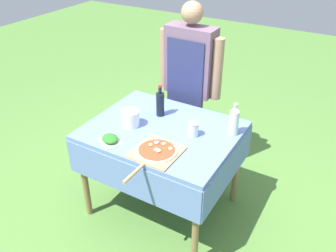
{
  "coord_description": "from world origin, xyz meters",
  "views": [
    {
      "loc": [
        1.21,
        -1.97,
        2.25
      ],
      "look_at": [
        0.05,
        0.0,
        0.85
      ],
      "focal_mm": 38.0,
      "sensor_mm": 36.0,
      "label": 1
    }
  ],
  "objects_px": {
    "pizza_on_peel": "(156,152)",
    "herb_container": "(110,139)",
    "sauce_jar": "(193,130)",
    "person_cook": "(190,77)",
    "water_bottle": "(234,120)",
    "oil_bottle": "(160,104)",
    "mixing_tub": "(130,118)",
    "prep_table": "(162,140)"
  },
  "relations": [
    {
      "from": "water_bottle",
      "to": "mixing_tub",
      "type": "bearing_deg",
      "value": -158.68
    },
    {
      "from": "mixing_tub",
      "to": "sauce_jar",
      "type": "relative_size",
      "value": 1.3
    },
    {
      "from": "person_cook",
      "to": "mixing_tub",
      "type": "relative_size",
      "value": 11.38
    },
    {
      "from": "prep_table",
      "to": "sauce_jar",
      "type": "distance_m",
      "value": 0.29
    },
    {
      "from": "person_cook",
      "to": "sauce_jar",
      "type": "relative_size",
      "value": 14.84
    },
    {
      "from": "person_cook",
      "to": "pizza_on_peel",
      "type": "distance_m",
      "value": 1.01
    },
    {
      "from": "water_bottle",
      "to": "oil_bottle",
      "type": "bearing_deg",
      "value": -177.13
    },
    {
      "from": "oil_bottle",
      "to": "herb_container",
      "type": "distance_m",
      "value": 0.53
    },
    {
      "from": "prep_table",
      "to": "water_bottle",
      "type": "xyz_separation_m",
      "value": [
        0.49,
        0.2,
        0.23
      ]
    },
    {
      "from": "water_bottle",
      "to": "sauce_jar",
      "type": "relative_size",
      "value": 2.35
    },
    {
      "from": "person_cook",
      "to": "mixing_tub",
      "type": "bearing_deg",
      "value": 81.31
    },
    {
      "from": "sauce_jar",
      "to": "person_cook",
      "type": "bearing_deg",
      "value": 119.57
    },
    {
      "from": "water_bottle",
      "to": "mixing_tub",
      "type": "distance_m",
      "value": 0.79
    },
    {
      "from": "water_bottle",
      "to": "prep_table",
      "type": "bearing_deg",
      "value": -157.59
    },
    {
      "from": "herb_container",
      "to": "water_bottle",
      "type": "bearing_deg",
      "value": 36.99
    },
    {
      "from": "person_cook",
      "to": "herb_container",
      "type": "bearing_deg",
      "value": 84.05
    },
    {
      "from": "oil_bottle",
      "to": "sauce_jar",
      "type": "height_order",
      "value": "oil_bottle"
    },
    {
      "from": "herb_container",
      "to": "mixing_tub",
      "type": "distance_m",
      "value": 0.26
    },
    {
      "from": "water_bottle",
      "to": "herb_container",
      "type": "bearing_deg",
      "value": -143.01
    },
    {
      "from": "mixing_tub",
      "to": "prep_table",
      "type": "bearing_deg",
      "value": 19.0
    },
    {
      "from": "oil_bottle",
      "to": "water_bottle",
      "type": "distance_m",
      "value": 0.62
    },
    {
      "from": "pizza_on_peel",
      "to": "prep_table",
      "type": "bearing_deg",
      "value": 114.23
    },
    {
      "from": "prep_table",
      "to": "mixing_tub",
      "type": "bearing_deg",
      "value": -161.0
    },
    {
      "from": "person_cook",
      "to": "pizza_on_peel",
      "type": "xyz_separation_m",
      "value": [
        0.24,
        -0.97,
        -0.13
      ]
    },
    {
      "from": "prep_table",
      "to": "mixing_tub",
      "type": "height_order",
      "value": "mixing_tub"
    },
    {
      "from": "prep_table",
      "to": "herb_container",
      "type": "relative_size",
      "value": 5.6
    },
    {
      "from": "prep_table",
      "to": "water_bottle",
      "type": "bearing_deg",
      "value": 22.41
    },
    {
      "from": "sauce_jar",
      "to": "pizza_on_peel",
      "type": "bearing_deg",
      "value": -109.43
    },
    {
      "from": "pizza_on_peel",
      "to": "sauce_jar",
      "type": "bearing_deg",
      "value": 71.35
    },
    {
      "from": "water_bottle",
      "to": "herb_container",
      "type": "height_order",
      "value": "water_bottle"
    },
    {
      "from": "person_cook",
      "to": "pizza_on_peel",
      "type": "relative_size",
      "value": 3.01
    },
    {
      "from": "pizza_on_peel",
      "to": "oil_bottle",
      "type": "relative_size",
      "value": 2.02
    },
    {
      "from": "pizza_on_peel",
      "to": "herb_container",
      "type": "bearing_deg",
      "value": -172.45
    },
    {
      "from": "oil_bottle",
      "to": "prep_table",
      "type": "bearing_deg",
      "value": -54.81
    },
    {
      "from": "pizza_on_peel",
      "to": "water_bottle",
      "type": "height_order",
      "value": "water_bottle"
    },
    {
      "from": "prep_table",
      "to": "herb_container",
      "type": "distance_m",
      "value": 0.43
    },
    {
      "from": "oil_bottle",
      "to": "person_cook",
      "type": "bearing_deg",
      "value": 89.02
    },
    {
      "from": "water_bottle",
      "to": "mixing_tub",
      "type": "height_order",
      "value": "water_bottle"
    },
    {
      "from": "sauce_jar",
      "to": "herb_container",
      "type": "bearing_deg",
      "value": -141.85
    },
    {
      "from": "water_bottle",
      "to": "mixing_tub",
      "type": "relative_size",
      "value": 1.8
    },
    {
      "from": "person_cook",
      "to": "water_bottle",
      "type": "xyz_separation_m",
      "value": [
        0.61,
        -0.47,
        -0.03
      ]
    },
    {
      "from": "prep_table",
      "to": "oil_bottle",
      "type": "bearing_deg",
      "value": 125.19
    }
  ]
}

